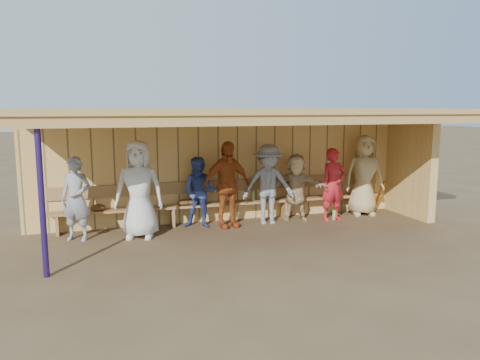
{
  "coord_description": "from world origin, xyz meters",
  "views": [
    {
      "loc": [
        -2.83,
        -8.69,
        2.53
      ],
      "look_at": [
        0.0,
        0.35,
        1.05
      ],
      "focal_mm": 35.0,
      "sensor_mm": 36.0,
      "label": 1
    }
  ],
  "objects_px": {
    "player_c": "(200,192)",
    "player_h": "(364,175)",
    "player_e": "(268,184)",
    "player_g": "(333,185)",
    "player_f": "(296,187)",
    "player_a": "(76,199)",
    "player_d": "(227,185)",
    "bench": "(230,198)",
    "player_b": "(139,189)"
  },
  "relations": [
    {
      "from": "player_a",
      "to": "bench",
      "type": "relative_size",
      "value": 0.21
    },
    {
      "from": "player_f",
      "to": "bench",
      "type": "xyz_separation_m",
      "value": [
        -1.47,
        0.31,
        -0.22
      ]
    },
    {
      "from": "player_g",
      "to": "bench",
      "type": "bearing_deg",
      "value": 160.68
    },
    {
      "from": "player_e",
      "to": "player_g",
      "type": "relative_size",
      "value": 1.07
    },
    {
      "from": "player_f",
      "to": "player_g",
      "type": "height_order",
      "value": "player_g"
    },
    {
      "from": "player_c",
      "to": "player_g",
      "type": "bearing_deg",
      "value": 17.33
    },
    {
      "from": "player_f",
      "to": "player_b",
      "type": "bearing_deg",
      "value": -152.9
    },
    {
      "from": "player_a",
      "to": "player_d",
      "type": "height_order",
      "value": "player_d"
    },
    {
      "from": "player_b",
      "to": "player_h",
      "type": "relative_size",
      "value": 1.01
    },
    {
      "from": "player_d",
      "to": "player_c",
      "type": "bearing_deg",
      "value": 154.05
    },
    {
      "from": "player_d",
      "to": "player_e",
      "type": "bearing_deg",
      "value": -8.86
    },
    {
      "from": "player_a",
      "to": "player_f",
      "type": "relative_size",
      "value": 1.08
    },
    {
      "from": "player_a",
      "to": "player_g",
      "type": "relative_size",
      "value": 0.99
    },
    {
      "from": "player_g",
      "to": "player_h",
      "type": "bearing_deg",
      "value": 12.33
    },
    {
      "from": "player_b",
      "to": "player_f",
      "type": "relative_size",
      "value": 1.27
    },
    {
      "from": "player_g",
      "to": "player_b",
      "type": "bearing_deg",
      "value": 177.38
    },
    {
      "from": "player_a",
      "to": "player_c",
      "type": "relative_size",
      "value": 1.08
    },
    {
      "from": "player_a",
      "to": "player_e",
      "type": "bearing_deg",
      "value": 25.54
    },
    {
      "from": "player_d",
      "to": "bench",
      "type": "relative_size",
      "value": 0.24
    },
    {
      "from": "player_c",
      "to": "player_d",
      "type": "distance_m",
      "value": 0.59
    },
    {
      "from": "player_d",
      "to": "bench",
      "type": "bearing_deg",
      "value": 56.69
    },
    {
      "from": "player_f",
      "to": "player_c",
      "type": "bearing_deg",
      "value": -159.84
    },
    {
      "from": "player_d",
      "to": "player_f",
      "type": "xyz_separation_m",
      "value": [
        1.66,
        0.15,
        -0.16
      ]
    },
    {
      "from": "player_g",
      "to": "player_h",
      "type": "xyz_separation_m",
      "value": [
        0.96,
        0.29,
        0.13
      ]
    },
    {
      "from": "player_f",
      "to": "bench",
      "type": "distance_m",
      "value": 1.51
    },
    {
      "from": "player_b",
      "to": "player_f",
      "type": "xyz_separation_m",
      "value": [
        3.51,
        0.43,
        -0.2
      ]
    },
    {
      "from": "player_d",
      "to": "bench",
      "type": "distance_m",
      "value": 0.63
    },
    {
      "from": "player_f",
      "to": "player_h",
      "type": "xyz_separation_m",
      "value": [
        1.74,
        0.0,
        0.2
      ]
    },
    {
      "from": "player_b",
      "to": "player_c",
      "type": "relative_size",
      "value": 1.27
    },
    {
      "from": "player_e",
      "to": "bench",
      "type": "distance_m",
      "value": 0.93
    },
    {
      "from": "player_a",
      "to": "player_h",
      "type": "distance_m",
      "value": 6.41
    },
    {
      "from": "player_d",
      "to": "player_g",
      "type": "bearing_deg",
      "value": -13.4
    },
    {
      "from": "player_a",
      "to": "player_f",
      "type": "xyz_separation_m",
      "value": [
        4.67,
        0.26,
        -0.06
      ]
    },
    {
      "from": "player_b",
      "to": "player_g",
      "type": "distance_m",
      "value": 4.29
    },
    {
      "from": "player_f",
      "to": "player_g",
      "type": "bearing_deg",
      "value": -0.33
    },
    {
      "from": "player_c",
      "to": "player_g",
      "type": "xyz_separation_m",
      "value": [
        2.99,
        -0.29,
        0.07
      ]
    },
    {
      "from": "player_d",
      "to": "player_h",
      "type": "relative_size",
      "value": 0.97
    },
    {
      "from": "player_b",
      "to": "player_g",
      "type": "xyz_separation_m",
      "value": [
        4.28,
        0.14,
        -0.14
      ]
    },
    {
      "from": "player_a",
      "to": "player_c",
      "type": "distance_m",
      "value": 2.47
    },
    {
      "from": "player_c",
      "to": "player_h",
      "type": "height_order",
      "value": "player_h"
    },
    {
      "from": "player_a",
      "to": "player_g",
      "type": "xyz_separation_m",
      "value": [
        5.44,
        -0.03,
        0.01
      ]
    },
    {
      "from": "player_b",
      "to": "player_d",
      "type": "xyz_separation_m",
      "value": [
        1.84,
        0.27,
        -0.04
      ]
    },
    {
      "from": "player_c",
      "to": "player_b",
      "type": "bearing_deg",
      "value": -138.9
    },
    {
      "from": "player_a",
      "to": "player_b",
      "type": "relative_size",
      "value": 0.85
    },
    {
      "from": "player_f",
      "to": "bench",
      "type": "bearing_deg",
      "value": -171.6
    },
    {
      "from": "player_b",
      "to": "player_f",
      "type": "bearing_deg",
      "value": 23.06
    },
    {
      "from": "player_f",
      "to": "player_a",
      "type": "bearing_deg",
      "value": -156.63
    },
    {
      "from": "player_a",
      "to": "player_d",
      "type": "xyz_separation_m",
      "value": [
        3.01,
        0.11,
        0.11
      ]
    },
    {
      "from": "player_c",
      "to": "player_f",
      "type": "height_order",
      "value": "same"
    },
    {
      "from": "player_c",
      "to": "bench",
      "type": "bearing_deg",
      "value": 45.13
    }
  ]
}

